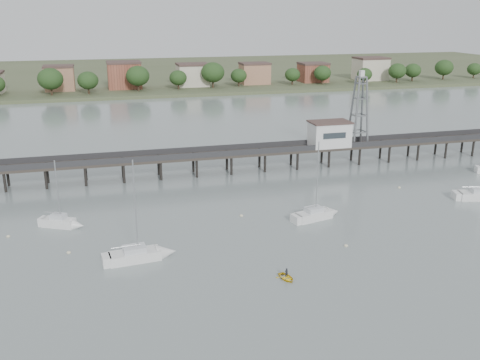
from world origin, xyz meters
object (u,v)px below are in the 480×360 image
object	(u,v)px
sailboat_c	(320,214)
yellow_dinghy	(286,279)
pier	(212,155)
lattice_tower	(359,111)
sailboat_b	(64,223)
sailboat_f	(146,254)

from	to	relation	value
sailboat_c	yellow_dinghy	size ratio (longest dim) A/B	4.85
pier	yellow_dinghy	world-z (taller)	pier
lattice_tower	sailboat_b	bearing A→B (deg)	-159.73
sailboat_b	sailboat_f	world-z (taller)	sailboat_f
pier	yellow_dinghy	xyz separation A→B (m)	(-0.64, -45.72, -3.79)
pier	sailboat_b	xyz separation A→B (m)	(-27.33, -21.72, -3.14)
sailboat_c	sailboat_f	xyz separation A→B (m)	(-27.70, -7.67, -0.01)
sailboat_c	sailboat_b	size ratio (longest dim) A/B	1.21
sailboat_b	sailboat_f	xyz separation A→B (m)	(10.82, -14.05, -0.02)
sailboat_f	yellow_dinghy	bearing A→B (deg)	-38.13
sailboat_c	sailboat_f	distance (m)	28.74
lattice_tower	sailboat_c	xyz separation A→B (m)	(-20.31, -28.10, -10.46)
sailboat_f	pier	bearing A→B (deg)	59.17
lattice_tower	yellow_dinghy	bearing A→B (deg)	-125.10
sailboat_b	yellow_dinghy	size ratio (longest dim) A/B	4.02
lattice_tower	sailboat_c	distance (m)	36.22
lattice_tower	yellow_dinghy	world-z (taller)	lattice_tower
pier	sailboat_b	bearing A→B (deg)	-141.52
lattice_tower	sailboat_f	size ratio (longest dim) A/B	1.08
sailboat_b	sailboat_f	size ratio (longest dim) A/B	0.76
sailboat_f	sailboat_b	bearing A→B (deg)	121.53
pier	sailboat_f	xyz separation A→B (m)	(-16.51, -35.78, -3.16)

